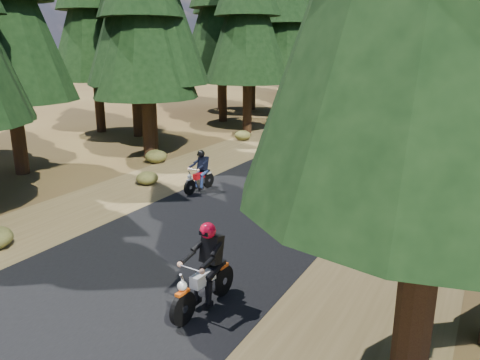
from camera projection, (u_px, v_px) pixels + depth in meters
name	position (u px, v px, depth m)	size (l,w,h in m)	color
ground	(213.00, 232.00, 12.63)	(120.00, 120.00, 0.00)	#472F19
road	(287.00, 186.00, 16.84)	(6.00, 100.00, 0.01)	black
shoulder_l	(182.00, 170.00, 18.97)	(3.20, 100.00, 0.01)	brown
shoulder_r	(421.00, 206.00, 14.70)	(3.20, 100.00, 0.01)	brown
understory_shrubs	(332.00, 168.00, 18.21)	(14.95, 30.29, 0.60)	#474C1E
rider_lead	(204.00, 282.00, 8.79)	(0.70, 1.94, 1.70)	white
rider_follow	(199.00, 178.00, 16.08)	(0.61, 1.63, 1.42)	#A80B10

